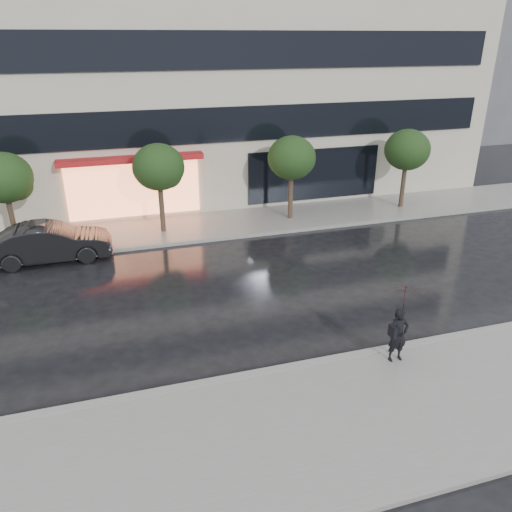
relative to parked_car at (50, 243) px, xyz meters
name	(u,v)px	position (x,y,z in m)	size (l,w,h in m)	color
ground	(314,343)	(7.53, -8.30, -0.75)	(120.00, 120.00, 0.00)	black
sidewalk_near	(369,417)	(7.53, -11.55, -0.69)	(60.00, 4.50, 0.12)	slate
sidewalk_far	(228,223)	(7.53, 1.95, -0.69)	(60.00, 3.50, 0.12)	slate
curb_near	(328,361)	(7.53, -9.30, -0.68)	(60.00, 0.25, 0.14)	gray
curb_far	(237,236)	(7.53, 0.20, -0.68)	(60.00, 0.25, 0.14)	gray
office_building	(189,17)	(7.52, 9.67, 8.25)	(30.00, 12.76, 18.00)	#BEB5A0
bg_building_right	(472,37)	(33.53, 19.70, 7.25)	(12.00, 12.00, 16.00)	#4C4C54
tree_far_west	(6,179)	(-1.41, 1.73, 2.17)	(2.20, 2.20, 3.99)	#33261C
tree_mid_west	(160,169)	(4.59, 1.73, 2.17)	(2.20, 2.20, 3.99)	#33261C
tree_mid_east	(293,159)	(10.59, 1.73, 2.17)	(2.20, 2.20, 3.99)	#33261C
tree_far_east	(408,151)	(16.59, 1.73, 2.17)	(2.20, 2.20, 3.99)	#33261C
parked_car	(50,243)	(0.00, 0.00, 0.00)	(1.59, 4.55, 1.50)	black
pedestrian_with_umbrella	(403,311)	(9.27, -9.82, 0.86)	(0.95, 0.97, 2.22)	black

